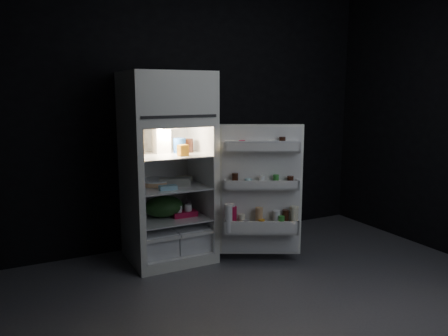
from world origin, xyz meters
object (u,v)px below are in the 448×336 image
refrigerator (166,161)px  fridge_door (261,193)px  milk_jug (161,140)px  egg_carton (175,182)px  yogurt_tray (184,214)px

refrigerator → fridge_door: (0.71, -0.55, -0.28)m
fridge_door → milk_jug: 1.06m
milk_jug → egg_carton: bearing=-57.2°
refrigerator → milk_jug: refrigerator is taller
egg_carton → yogurt_tray: (0.07, -0.04, -0.31)m
refrigerator → fridge_door: size_ratio=1.46×
milk_jug → yogurt_tray: size_ratio=1.02×
fridge_door → yogurt_tray: 0.76m
fridge_door → yogurt_tray: size_ratio=5.18×
egg_carton → yogurt_tray: size_ratio=1.25×
egg_carton → yogurt_tray: 0.32m
yogurt_tray → fridge_door: bearing=-35.4°
fridge_door → milk_jug: bearing=141.3°
yogurt_tray → refrigerator: bearing=137.2°
refrigerator → yogurt_tray: size_ratio=7.56×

